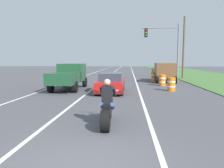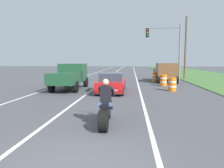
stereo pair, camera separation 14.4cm
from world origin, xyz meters
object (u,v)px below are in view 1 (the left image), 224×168
sports_car_red (111,83)px  pickup_truck_right_shoulder_brown (163,71)px  construction_barrel_far (154,77)px  motorcycle_with_rider (107,109)px  traffic_light_mast_near (167,44)px  pickup_truck_left_lane_dark_green (69,75)px  construction_barrel_mid (162,80)px  construction_barrel_nearest (171,84)px

sports_car_red → pickup_truck_right_shoulder_brown: 9.32m
sports_car_red → construction_barrel_far: size_ratio=4.30×
motorcycle_with_rider → traffic_light_mast_near: size_ratio=0.37×
motorcycle_with_rider → sports_car_red: bearing=93.9°
sports_car_red → construction_barrel_far: bearing=63.3°
pickup_truck_left_lane_dark_green → construction_barrel_mid: 8.14m
pickup_truck_right_shoulder_brown → construction_barrel_nearest: pickup_truck_right_shoulder_brown is taller
pickup_truck_right_shoulder_brown → traffic_light_mast_near: 2.85m
motorcycle_with_rider → construction_barrel_far: size_ratio=2.21×
construction_barrel_far → construction_barrel_mid: bearing=-84.7°
sports_car_red → pickup_truck_left_lane_dark_green: 3.57m
motorcycle_with_rider → construction_barrel_mid: bearing=72.9°
pickup_truck_right_shoulder_brown → sports_car_red: bearing=-121.9°
traffic_light_mast_near → construction_barrel_far: 3.69m
traffic_light_mast_near → construction_barrel_mid: 5.17m
pickup_truck_right_shoulder_brown → construction_barrel_nearest: 7.08m
pickup_truck_left_lane_dark_green → construction_barrel_far: (7.24, 6.57, -0.60)m
construction_barrel_nearest → construction_barrel_mid: (-0.17, 3.22, 0.00)m
pickup_truck_right_shoulder_brown → traffic_light_mast_near: (0.30, -0.10, 2.84)m
pickup_truck_left_lane_dark_green → construction_barrel_far: size_ratio=4.80×
traffic_light_mast_near → construction_barrel_nearest: traffic_light_mast_near is taller
motorcycle_with_rider → traffic_light_mast_near: (4.67, 15.71, 3.35)m
motorcycle_with_rider → pickup_truck_left_lane_dark_green: pickup_truck_left_lane_dark_green is taller
pickup_truck_right_shoulder_brown → traffic_light_mast_near: traffic_light_mast_near is taller
pickup_truck_left_lane_dark_green → construction_barrel_far: 9.79m
motorcycle_with_rider → construction_barrel_mid: (3.68, 11.98, -0.09)m
pickup_truck_left_lane_dark_green → sports_car_red: bearing=-18.9°
construction_barrel_far → traffic_light_mast_near: bearing=3.8°
motorcycle_with_rider → pickup_truck_right_shoulder_brown: (4.37, 15.80, 0.51)m
motorcycle_with_rider → sports_car_red: motorcycle_with_rider is taller
construction_barrel_nearest → pickup_truck_right_shoulder_brown: bearing=85.7°
sports_car_red → construction_barrel_mid: (4.22, 4.08, -0.13)m
construction_barrel_mid → pickup_truck_left_lane_dark_green: bearing=-158.8°
construction_barrel_nearest → construction_barrel_far: bearing=94.2°
motorcycle_with_rider → pickup_truck_left_lane_dark_green: 9.86m
construction_barrel_nearest → pickup_truck_left_lane_dark_green: bearing=177.9°
pickup_truck_right_shoulder_brown → construction_barrel_far: pickup_truck_right_shoulder_brown is taller
sports_car_red → pickup_truck_left_lane_dark_green: size_ratio=0.90×
construction_barrel_far → pickup_truck_right_shoulder_brown: bearing=10.1°
pickup_truck_left_lane_dark_green → motorcycle_with_rider: bearing=-66.7°
sports_car_red → motorcycle_with_rider: bearing=-86.1°
sports_car_red → construction_barrel_mid: size_ratio=4.30×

